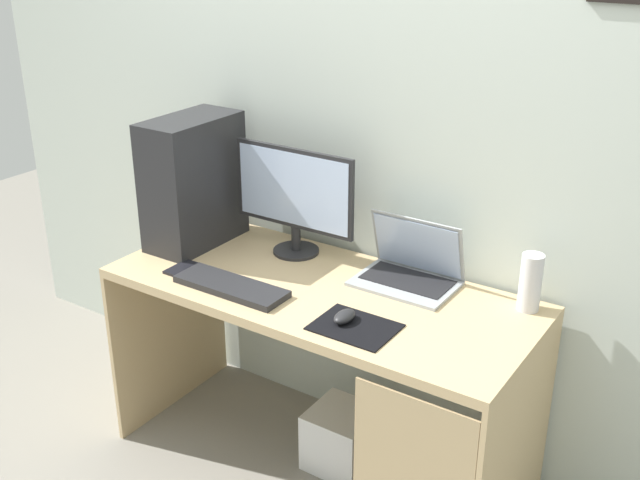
# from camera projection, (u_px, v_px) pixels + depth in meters

# --- Properties ---
(ground_plane) EXTENTS (8.00, 8.00, 0.00)m
(ground_plane) POSITION_uv_depth(u_px,v_px,m) (320.00, 462.00, 3.01)
(ground_plane) COLOR gray
(wall_back) EXTENTS (4.00, 0.05, 2.60)m
(wall_back) POSITION_uv_depth(u_px,v_px,m) (377.00, 116.00, 2.78)
(wall_back) COLOR beige
(wall_back) RESTS_ON ground_plane
(desk) EXTENTS (1.53, 0.66, 0.77)m
(desk) POSITION_uv_depth(u_px,v_px,m) (323.00, 327.00, 2.75)
(desk) COLOR tan
(desk) RESTS_ON ground_plane
(pc_tower) EXTENTS (0.21, 0.40, 0.50)m
(pc_tower) POSITION_uv_depth(u_px,v_px,m) (193.00, 181.00, 2.98)
(pc_tower) COLOR #232326
(pc_tower) RESTS_ON desk
(monitor) EXTENTS (0.52, 0.18, 0.42)m
(monitor) POSITION_uv_depth(u_px,v_px,m) (294.00, 197.00, 2.89)
(monitor) COLOR #232326
(monitor) RESTS_ON desk
(laptop) EXTENTS (0.35, 0.25, 0.23)m
(laptop) POSITION_uv_depth(u_px,v_px,m) (409.00, 270.00, 2.73)
(laptop) COLOR #9EA3A8
(laptop) RESTS_ON desk
(speaker) EXTENTS (0.07, 0.07, 0.20)m
(speaker) POSITION_uv_depth(u_px,v_px,m) (530.00, 282.00, 2.52)
(speaker) COLOR silver
(speaker) RESTS_ON desk
(keyboard) EXTENTS (0.42, 0.14, 0.02)m
(keyboard) POSITION_uv_depth(u_px,v_px,m) (231.00, 286.00, 2.69)
(keyboard) COLOR #232326
(keyboard) RESTS_ON desk
(mousepad) EXTENTS (0.26, 0.20, 0.00)m
(mousepad) POSITION_uv_depth(u_px,v_px,m) (355.00, 327.00, 2.45)
(mousepad) COLOR black
(mousepad) RESTS_ON desk
(mouse_left) EXTENTS (0.06, 0.10, 0.03)m
(mouse_left) POSITION_uv_depth(u_px,v_px,m) (345.00, 316.00, 2.47)
(mouse_left) COLOR #232326
(mouse_left) RESTS_ON mousepad
(cell_phone) EXTENTS (0.07, 0.13, 0.01)m
(cell_phone) POSITION_uv_depth(u_px,v_px,m) (182.00, 268.00, 2.84)
(cell_phone) COLOR black
(cell_phone) RESTS_ON desk
(subwoofer) EXTENTS (0.24, 0.24, 0.24)m
(subwoofer) POSITION_uv_depth(u_px,v_px,m) (342.00, 438.00, 2.96)
(subwoofer) COLOR white
(subwoofer) RESTS_ON ground_plane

